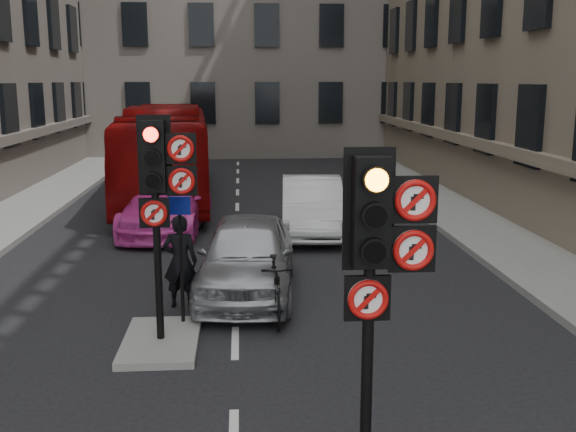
{
  "coord_description": "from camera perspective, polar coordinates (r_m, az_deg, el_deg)",
  "views": [
    {
      "loc": [
        0.13,
        -5.41,
        4.22
      ],
      "look_at": [
        0.69,
        2.57,
        2.6
      ],
      "focal_mm": 42.0,
      "sensor_mm": 36.0,
      "label": 1
    }
  ],
  "objects": [
    {
      "name": "pavement_right",
      "position": [
        19.24,
        17.62,
        -1.5
      ],
      "size": [
        3.0,
        50.0,
        0.16
      ],
      "primitive_type": "cube",
      "color": "gray",
      "rests_on": "ground"
    },
    {
      "name": "centre_island",
      "position": [
        11.29,
        -10.7,
        -10.38
      ],
      "size": [
        1.2,
        2.0,
        0.12
      ],
      "primitive_type": "cube",
      "color": "gray",
      "rests_on": "ground"
    },
    {
      "name": "signal_near",
      "position": [
        6.75,
        7.69,
        -2.71
      ],
      "size": [
        0.91,
        0.4,
        3.58
      ],
      "color": "black",
      "rests_on": "ground"
    },
    {
      "name": "signal_far",
      "position": [
        10.58,
        -10.77,
        3.01
      ],
      "size": [
        0.91,
        0.4,
        3.58
      ],
      "color": "black",
      "rests_on": "centre_island"
    },
    {
      "name": "car_silver",
      "position": [
        13.48,
        -3.49,
        -3.36
      ],
      "size": [
        2.22,
        4.7,
        1.55
      ],
      "primitive_type": "imported",
      "rotation": [
        0.0,
        0.0,
        -0.09
      ],
      "color": "#9C9DA3",
      "rests_on": "ground"
    },
    {
      "name": "car_white",
      "position": [
        18.76,
        2.03,
        0.87
      ],
      "size": [
        1.93,
        4.79,
        1.55
      ],
      "primitive_type": "imported",
      "rotation": [
        0.0,
        0.0,
        -0.06
      ],
      "color": "silver",
      "rests_on": "ground"
    },
    {
      "name": "car_pink",
      "position": [
        19.38,
        -10.19,
        0.96
      ],
      "size": [
        2.49,
        5.3,
        1.49
      ],
      "primitive_type": "imported",
      "rotation": [
        0.0,
        0.0,
        -0.08
      ],
      "color": "#EF46B7",
      "rests_on": "ground"
    },
    {
      "name": "bus_red",
      "position": [
        24.5,
        -10.24,
        5.3
      ],
      "size": [
        3.52,
        12.08,
        3.32
      ],
      "primitive_type": "imported",
      "rotation": [
        0.0,
        0.0,
        0.06
      ],
      "color": "maroon",
      "rests_on": "ground"
    },
    {
      "name": "motorcycle",
      "position": [
        12.0,
        -1.1,
        -6.29
      ],
      "size": [
        0.58,
        1.89,
        1.13
      ],
      "primitive_type": "imported",
      "rotation": [
        0.0,
        0.0,
        0.03
      ],
      "color": "black",
      "rests_on": "ground"
    },
    {
      "name": "motorcyclist",
      "position": [
        12.77,
        -9.11,
        -3.81
      ],
      "size": [
        0.68,
        0.48,
        1.78
      ],
      "primitive_type": "imported",
      "rotation": [
        0.0,
        0.0,
        3.06
      ],
      "color": "black",
      "rests_on": "ground"
    },
    {
      "name": "info_sign",
      "position": [
        11.5,
        -9.08,
        -2.17
      ],
      "size": [
        0.38,
        0.12,
        2.2
      ],
      "rotation": [
        0.0,
        0.0,
        -0.07
      ],
      "color": "black",
      "rests_on": "centre_island"
    }
  ]
}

